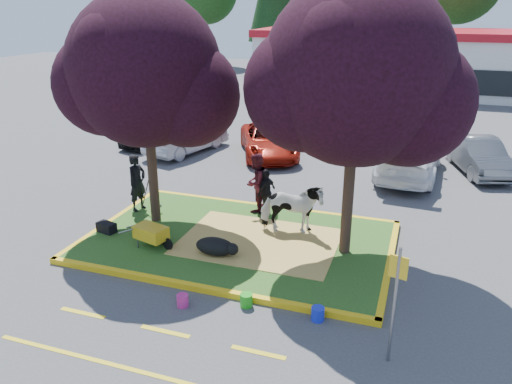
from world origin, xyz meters
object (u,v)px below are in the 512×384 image
(cow, at_px, (291,209))
(calf, at_px, (215,246))
(wheelbarrow, at_px, (151,233))
(sign_post, at_px, (395,294))
(car_silver, at_px, (187,137))
(bucket_blue, at_px, (318,314))
(car_black, at_px, (152,131))
(bucket_pink, at_px, (183,301))
(handler, at_px, (137,183))
(bucket_green, at_px, (246,300))

(cow, bearing_deg, calf, 128.32)
(wheelbarrow, distance_m, sign_post, 6.87)
(cow, height_order, car_silver, cow)
(bucket_blue, distance_m, car_black, 15.25)
(bucket_blue, bearing_deg, car_silver, 127.97)
(calf, xyz_separation_m, car_silver, (-5.12, 8.78, 0.32))
(bucket_pink, height_order, bucket_blue, bucket_blue)
(handler, xyz_separation_m, bucket_blue, (6.55, -3.74, -0.90))
(calf, bearing_deg, car_silver, 102.77)
(bucket_pink, height_order, car_silver, car_silver)
(bucket_green, bearing_deg, car_black, 128.09)
(bucket_blue, bearing_deg, bucket_green, 180.00)
(handler, distance_m, bucket_blue, 7.59)
(bucket_pink, relative_size, car_black, 0.08)
(cow, bearing_deg, handler, 75.82)
(bucket_blue, height_order, car_silver, car_silver)
(sign_post, xyz_separation_m, car_black, (-11.88, 12.01, -0.82))
(cow, distance_m, bucket_green, 3.71)
(handler, relative_size, car_silver, 0.42)
(calf, bearing_deg, bucket_pink, -103.14)
(wheelbarrow, height_order, bucket_green, wheelbarrow)
(bucket_blue, relative_size, car_silver, 0.07)
(bucket_blue, bearing_deg, handler, 150.24)
(calf, distance_m, bucket_blue, 3.55)
(handler, relative_size, bucket_blue, 5.98)
(wheelbarrow, xyz_separation_m, bucket_green, (3.26, -1.59, -0.41))
(car_silver, bearing_deg, sign_post, 144.94)
(wheelbarrow, xyz_separation_m, car_black, (-5.51, 9.59, 0.06))
(bucket_blue, bearing_deg, sign_post, -28.56)
(calf, bearing_deg, sign_post, -46.63)
(car_black, bearing_deg, car_silver, -10.19)
(calf, xyz_separation_m, bucket_green, (1.49, -1.74, -0.23))
(wheelbarrow, distance_m, bucket_green, 3.65)
(cow, xyz_separation_m, bucket_blue, (1.57, -3.63, -0.74))
(wheelbarrow, height_order, bucket_blue, wheelbarrow)
(calf, relative_size, wheelbarrow, 0.66)
(sign_post, bearing_deg, wheelbarrow, 172.57)
(handler, relative_size, sign_post, 0.76)
(calf, bearing_deg, cow, 33.74)
(cow, height_order, wheelbarrow, cow)
(calf, bearing_deg, car_black, 110.12)
(handler, bearing_deg, bucket_green, -113.53)
(cow, height_order, handler, handler)
(sign_post, height_order, car_black, sign_post)
(sign_post, xyz_separation_m, bucket_green, (-3.12, 0.83, -1.30))
(bucket_pink, distance_m, car_black, 13.82)
(calf, bearing_deg, handler, 132.46)
(cow, height_order, bucket_pink, cow)
(bucket_green, bearing_deg, calf, 130.57)
(handler, bearing_deg, bucket_blue, -106.18)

